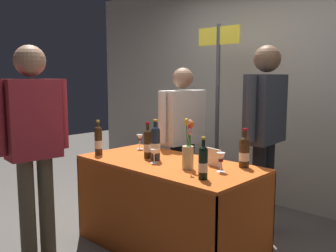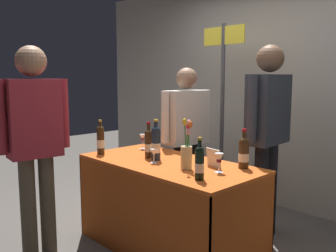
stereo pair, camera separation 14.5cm
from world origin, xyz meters
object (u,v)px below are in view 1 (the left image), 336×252
Objects in this scene: taster_foreground_right at (33,136)px; booth_signpost at (218,95)px; flower_vase at (188,151)px; vendor_presenter at (183,128)px; wine_glass_near_vendor at (140,138)px; wine_glass_mid at (154,153)px; featured_wine_bottle at (156,143)px; wine_glass_near_taster at (221,158)px; tasting_table at (168,189)px; display_bottle_0 at (244,151)px.

taster_foreground_right is 2.01m from booth_signpost.
taster_foreground_right is at bearing -98.06° from booth_signpost.
booth_signpost is (-0.58, 1.17, 0.37)m from flower_vase.
flower_vase is 1.01m from vendor_presenter.
wine_glass_near_vendor is at bearing -13.95° from vendor_presenter.
vendor_presenter is (-0.37, 0.77, 0.09)m from wine_glass_mid.
featured_wine_bottle is 0.22× the size of vendor_presenter.
wine_glass_near_taster is at bearing -8.64° from wine_glass_near_vendor.
vendor_presenter is (-0.42, 0.66, 0.41)m from tasting_table.
featured_wine_bottle reaches higher than wine_glass_near_taster.
wine_glass_mid is at bearing -165.22° from wine_glass_near_taster.
featured_wine_bottle is 3.01× the size of wine_glass_mid.
booth_signpost reaches higher than flower_vase.
wine_glass_mid is 0.94m from taster_foreground_right.
display_bottle_0 is at bearing 3.78° from wine_glass_near_vendor.
wine_glass_mid reaches higher than tasting_table.
tasting_table is at bearing -153.56° from display_bottle_0.
wine_glass_near_vendor is at bearing 153.22° from featured_wine_bottle.
tasting_table is 5.05× the size of display_bottle_0.
display_bottle_0 is 1.62m from taster_foreground_right.
tasting_table is at bearing 63.81° from wine_glass_mid.
display_bottle_0 is 2.66× the size of wine_glass_mid.
tasting_table is 0.72m from display_bottle_0.
featured_wine_bottle is at bearing 27.86° from vendor_presenter.
taster_foreground_right is (-0.58, -0.87, 0.49)m from tasting_table.
wine_glass_near_vendor is at bearing -176.22° from display_bottle_0.
wine_glass_near_taster is at bearing 14.78° from wine_glass_mid.
display_bottle_0 is 0.20× the size of vendor_presenter.
wine_glass_near_taster is 1.42m from taster_foreground_right.
wine_glass_mid is at bearing -116.19° from tasting_table.
wine_glass_near_vendor is 0.09× the size of vendor_presenter.
taster_foreground_right is (-0.53, -0.76, 0.17)m from wine_glass_mid.
flower_vase is 1.18m from taster_foreground_right.
vendor_presenter reaches higher than flower_vase.
display_bottle_0 is 0.78× the size of flower_vase.
featured_wine_bottle is at bearing -22.54° from taster_foreground_right.
wine_glass_near_vendor is 0.09× the size of taster_foreground_right.
vendor_presenter is at bearing 158.38° from display_bottle_0.
wine_glass_mid is 0.86m from vendor_presenter.
wine_glass_mid is at bearing -30.88° from wine_glass_near_vendor.
booth_signpost is at bearing 169.36° from vendor_presenter.
wine_glass_near_taster is at bearing -52.84° from booth_signpost.
tasting_table is at bearing 12.97° from featured_wine_bottle.
wine_glass_mid is (0.52, -0.31, -0.02)m from wine_glass_near_vendor.
wine_glass_near_taster is 0.07× the size of booth_signpost.
vendor_presenter reaches higher than wine_glass_near_taster.
display_bottle_0 is at bearing 24.25° from featured_wine_bottle.
featured_wine_bottle is (-0.12, -0.03, 0.38)m from tasting_table.
vendor_presenter reaches higher than display_bottle_0.
taster_foreground_right reaches higher than vendor_presenter.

